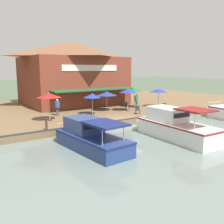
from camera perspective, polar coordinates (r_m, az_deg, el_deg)
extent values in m
plane|color=#4C5B47|center=(23.25, 3.02, -3.32)|extent=(220.00, 220.00, 0.00)
cube|color=brown|center=(32.48, -8.76, 0.89)|extent=(22.00, 56.00, 0.60)
cube|color=#2D2D33|center=(23.19, 2.89, -1.71)|extent=(0.20, 50.40, 0.10)
cube|color=brown|center=(34.39, -8.95, 7.07)|extent=(9.97, 12.20, 6.19)
pyramid|color=brown|center=(34.44, -9.13, 13.90)|extent=(10.47, 12.81, 2.01)
cube|color=#235633|center=(29.23, -3.95, 5.13)|extent=(1.80, 10.37, 0.16)
cube|color=silver|center=(29.88, -4.85, 10.02)|extent=(0.08, 7.32, 0.70)
cylinder|color=#B7B7B7|center=(28.02, 3.60, 2.61)|extent=(0.06, 0.06, 2.34)
cylinder|color=#2D2D33|center=(28.19, 3.58, 0.31)|extent=(0.36, 0.36, 0.06)
cone|color=navy|center=(27.91, 3.63, 4.87)|extent=(1.91, 1.91, 0.39)
cone|color=white|center=(27.90, 3.63, 4.91)|extent=(1.18, 1.18, 0.31)
sphere|color=white|center=(27.89, 3.63, 5.26)|extent=(0.08, 0.08, 0.08)
cylinder|color=#B7B7B7|center=(31.66, 10.57, 3.08)|extent=(0.06, 0.06, 2.10)
cylinder|color=#2D2D33|center=(31.80, 10.51, 1.25)|extent=(0.36, 0.36, 0.06)
cone|color=navy|center=(31.57, 10.62, 4.86)|extent=(2.21, 2.21, 0.40)
cone|color=white|center=(31.56, 10.63, 4.90)|extent=(1.37, 1.37, 0.32)
sphere|color=white|center=(31.55, 10.64, 5.22)|extent=(0.08, 0.08, 0.08)
cylinder|color=#B7B7B7|center=(25.87, -4.51, 1.65)|extent=(0.06, 0.06, 2.03)
cylinder|color=#2D2D33|center=(26.03, -4.48, -0.50)|extent=(0.36, 0.36, 0.06)
cone|color=navy|center=(25.75, -4.54, 3.75)|extent=(1.83, 1.83, 0.41)
cone|color=white|center=(25.75, -4.54, 3.79)|extent=(1.13, 1.13, 0.33)
sphere|color=white|center=(25.73, -4.55, 4.20)|extent=(0.08, 0.08, 0.08)
cylinder|color=#B7B7B7|center=(23.34, -14.11, 0.94)|extent=(0.06, 0.06, 2.39)
cylinder|color=#2D2D33|center=(23.54, -13.99, -1.86)|extent=(0.36, 0.36, 0.06)
cone|color=maroon|center=(23.20, -14.22, 3.70)|extent=(2.20, 2.20, 0.39)
cone|color=white|center=(23.20, -14.23, 3.75)|extent=(1.36, 1.36, 0.31)
sphere|color=white|center=(23.18, -14.24, 4.19)|extent=(0.08, 0.08, 0.08)
cylinder|color=#B7B7B7|center=(28.17, -1.20, 2.32)|extent=(0.06, 0.06, 2.01)
cylinder|color=#2D2D33|center=(28.31, -1.19, 0.37)|extent=(0.36, 0.36, 0.06)
cone|color=navy|center=(28.06, -1.20, 4.23)|extent=(2.27, 2.27, 0.41)
cone|color=white|center=(28.06, -1.20, 4.27)|extent=(1.41, 1.41, 0.33)
sphere|color=white|center=(28.04, -1.20, 4.65)|extent=(0.08, 0.08, 0.08)
cylinder|color=#B7B7B7|center=(31.01, 5.09, 3.17)|extent=(0.06, 0.06, 2.21)
cylinder|color=#2D2D33|center=(31.16, 5.06, 1.21)|extent=(0.36, 0.36, 0.06)
cone|color=#19663D|center=(30.91, 5.12, 5.09)|extent=(1.94, 1.94, 0.43)
cone|color=silver|center=(30.91, 5.12, 5.13)|extent=(1.20, 1.20, 0.34)
sphere|color=silver|center=(30.89, 5.13, 5.49)|extent=(0.08, 0.08, 0.08)
cube|color=#2D2D33|center=(29.06, 4.02, 0.96)|extent=(0.05, 0.05, 0.42)
cube|color=#2D2D33|center=(28.91, 3.29, 0.92)|extent=(0.05, 0.05, 0.42)
cube|color=#2D2D33|center=(29.43, 3.72, 1.07)|extent=(0.05, 0.05, 0.42)
cube|color=#2D2D33|center=(29.28, 3.00, 1.04)|extent=(0.05, 0.05, 0.42)
cube|color=#2D2D33|center=(29.14, 3.51, 1.41)|extent=(0.54, 0.54, 0.05)
cube|color=#2D2D33|center=(29.29, 3.37, 1.90)|extent=(0.16, 0.43, 0.40)
cube|color=#2D2D33|center=(28.70, 12.51, 0.63)|extent=(0.05, 0.05, 0.42)
cube|color=#2D2D33|center=(28.55, 11.76, 0.62)|extent=(0.05, 0.05, 0.42)
cube|color=#2D2D33|center=(29.06, 12.22, 0.76)|extent=(0.05, 0.05, 0.42)
cube|color=#2D2D33|center=(28.92, 11.48, 0.74)|extent=(0.05, 0.05, 0.42)
cube|color=#2D2D33|center=(28.77, 12.01, 1.11)|extent=(0.58, 0.58, 0.05)
cube|color=#2D2D33|center=(28.93, 11.88, 1.61)|extent=(0.22, 0.42, 0.40)
cube|color=#2D2D33|center=(26.15, 6.42, -0.07)|extent=(0.05, 0.05, 0.42)
cube|color=#2D2D33|center=(26.07, 5.56, -0.09)|extent=(0.05, 0.05, 0.42)
cube|color=#2D2D33|center=(26.54, 6.24, 0.08)|extent=(0.05, 0.05, 0.42)
cube|color=#2D2D33|center=(26.46, 5.39, 0.06)|extent=(0.05, 0.05, 0.42)
cube|color=#2D2D33|center=(26.27, 5.91, 0.45)|extent=(0.60, 0.60, 0.05)
cube|color=#2D2D33|center=(26.43, 5.83, 1.00)|extent=(0.25, 0.41, 0.40)
cylinder|color=#4C4C56|center=(25.90, -12.17, 0.11)|extent=(0.13, 0.13, 0.82)
cylinder|color=#4C4C56|center=(25.87, -12.53, 0.09)|extent=(0.13, 0.13, 0.82)
cylinder|color=#2D5193|center=(25.77, -12.41, 1.71)|extent=(0.48, 0.48, 0.65)
sphere|color=#DBB28E|center=(25.72, -12.45, 2.67)|extent=(0.22, 0.22, 0.22)
cylinder|color=#2D5193|center=(30.65, 5.71, 1.75)|extent=(0.13, 0.13, 0.80)
cylinder|color=#2D5193|center=(30.53, 5.50, 1.72)|extent=(0.13, 0.13, 0.80)
cylinder|color=#337547|center=(30.50, 5.63, 3.07)|extent=(0.47, 0.47, 0.63)
sphere|color=#DBB28E|center=(30.46, 5.64, 3.86)|extent=(0.22, 0.22, 0.22)
cube|color=white|center=(19.28, 14.76, -4.24)|extent=(6.56, 2.62, 1.25)
ellipsoid|color=white|center=(21.56, 8.52, -2.54)|extent=(2.37, 2.33, 1.25)
cube|color=maroon|center=(19.16, 14.84, -2.65)|extent=(6.64, 2.66, 0.10)
cube|color=white|center=(19.82, 12.52, -0.42)|extent=(3.03, 2.01, 1.01)
cube|color=black|center=(18.81, 15.63, -0.71)|extent=(0.12, 1.66, 0.35)
cube|color=maroon|center=(17.94, 18.54, 0.45)|extent=(2.36, 2.10, 0.11)
cylinder|color=silver|center=(18.27, 21.75, -1.47)|extent=(0.05, 0.05, 1.19)
cylinder|color=silver|center=(16.98, 18.42, -2.08)|extent=(0.05, 0.05, 1.19)
ellipsoid|color=white|center=(29.97, 22.70, 0.30)|extent=(2.51, 2.78, 1.27)
cylinder|color=silver|center=(30.01, 22.43, 2.13)|extent=(0.26, 2.15, 0.04)
cube|color=navy|center=(16.38, -4.49, -6.91)|extent=(6.01, 2.71, 0.99)
ellipsoid|color=navy|center=(18.79, -9.54, -4.83)|extent=(2.23, 2.29, 0.99)
cube|color=navy|center=(16.26, -4.51, -5.52)|extent=(6.09, 2.75, 0.10)
cube|color=navy|center=(16.97, -6.50, -2.89)|extent=(2.56, 1.99, 1.00)
cube|color=black|center=(15.96, -4.22, -3.20)|extent=(0.18, 1.57, 0.35)
cube|color=navy|center=(14.92, -1.58, -2.66)|extent=(2.73, 2.11, 0.12)
cylinder|color=silver|center=(14.93, 2.65, -4.61)|extent=(0.05, 0.05, 0.99)
cylinder|color=silver|center=(13.98, -2.23, -5.62)|extent=(0.05, 0.05, 0.99)
cylinder|color=silver|center=(18.81, -9.96, -2.34)|extent=(0.18, 1.80, 0.04)
cylinder|color=#473323|center=(19.89, -14.77, -2.82)|extent=(0.18, 0.18, 0.88)
cylinder|color=#2D2D33|center=(19.80, -14.83, -1.52)|extent=(0.22, 0.22, 0.04)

